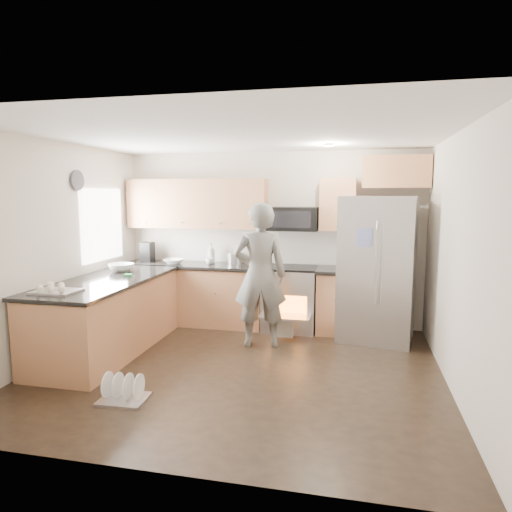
% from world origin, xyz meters
% --- Properties ---
extents(ground, '(4.50, 4.50, 0.00)m').
position_xyz_m(ground, '(0.00, 0.00, 0.00)').
color(ground, black).
rests_on(ground, ground).
extents(room_shell, '(4.54, 4.04, 2.62)m').
position_xyz_m(room_shell, '(-0.04, 0.02, 1.67)').
color(room_shell, beige).
rests_on(room_shell, ground).
extents(back_cabinet_run, '(4.45, 0.64, 2.50)m').
position_xyz_m(back_cabinet_run, '(-0.58, 1.75, 0.96)').
color(back_cabinet_run, '#A26540').
rests_on(back_cabinet_run, ground).
extents(peninsula, '(0.96, 2.36, 1.03)m').
position_xyz_m(peninsula, '(-1.75, 0.25, 0.47)').
color(peninsula, '#A26540').
rests_on(peninsula, ground).
extents(stove_range, '(0.76, 0.97, 1.79)m').
position_xyz_m(stove_range, '(0.35, 1.69, 0.68)').
color(stove_range, '#B7B7BC').
rests_on(stove_range, ground).
extents(refrigerator, '(1.07, 0.90, 1.95)m').
position_xyz_m(refrigerator, '(1.56, 1.45, 0.98)').
color(refrigerator, '#B7B7BC').
rests_on(refrigerator, ground).
extents(person, '(0.77, 0.60, 1.87)m').
position_xyz_m(person, '(0.07, 0.87, 0.94)').
color(person, slate).
rests_on(person, ground).
extents(dish_rack, '(0.46, 0.38, 0.28)m').
position_xyz_m(dish_rack, '(-0.87, -1.00, 0.07)').
color(dish_rack, '#B7B7BC').
rests_on(dish_rack, ground).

